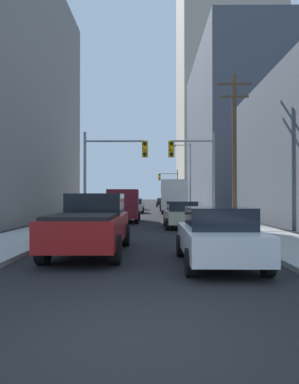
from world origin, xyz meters
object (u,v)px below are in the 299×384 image
object	(u,v)px
sedan_silver	(135,206)
sedan_blue	(137,204)
city_bus	(173,195)
sedan_beige	(182,214)
sedan_black	(162,202)
cargo_van_maroon	(124,204)
traffic_signal_near_right	(194,162)
sedan_white	(218,236)
traffic_signal_near_left	(112,162)
traffic_signal_far_right	(169,182)
pickup_truck_red	(92,224)

from	to	relation	value
sedan_silver	sedan_blue	distance (m)	9.53
city_bus	sedan_silver	world-z (taller)	city_bus
sedan_beige	sedan_black	bearing A→B (deg)	90.05
cargo_van_maroon	traffic_signal_near_right	world-z (taller)	traffic_signal_near_right
sedan_white	traffic_signal_near_right	xyz separation A→B (m)	(1.00, 13.39, 3.23)
sedan_silver	sedan_blue	size ratio (longest dim) A/B	1.00
city_bus	sedan_silver	distance (m)	4.32
cargo_van_maroon	traffic_signal_near_right	xyz separation A→B (m)	(4.71, -2.01, 2.72)
city_bus	traffic_signal_near_right	world-z (taller)	traffic_signal_near_right
city_bus	sedan_beige	distance (m)	18.17
traffic_signal_near_left	traffic_signal_near_right	bearing A→B (deg)	-0.01
sedan_beige	traffic_signal_near_left	world-z (taller)	traffic_signal_near_left
traffic_signal_far_right	cargo_van_maroon	bearing A→B (deg)	-98.70
city_bus	cargo_van_maroon	size ratio (longest dim) A/B	2.20
sedan_beige	sedan_blue	size ratio (longest dim) A/B	1.01
city_bus	sedan_silver	xyz separation A→B (m)	(-4.16, -0.21, -1.16)
city_bus	sedan_blue	xyz separation A→B (m)	(-4.37, 9.31, -1.16)
traffic_signal_near_right	traffic_signal_far_right	xyz separation A→B (m)	(-0.04, 32.47, 0.00)
city_bus	pickup_truck_red	distance (m)	27.28
sedan_beige	sedan_blue	distance (m)	27.70
traffic_signal_near_left	traffic_signal_near_right	world-z (taller)	same
sedan_silver	traffic_signal_near_left	xyz separation A→B (m)	(-0.67, -15.26, 3.29)
sedan_black	city_bus	bearing A→B (deg)	-88.40
pickup_truck_red	cargo_van_maroon	bearing A→B (deg)	90.25
sedan_black	traffic_signal_far_right	distance (m)	5.89
pickup_truck_red	sedan_silver	xyz separation A→B (m)	(0.02, 26.72, -0.16)
traffic_signal_far_right	sedan_black	bearing A→B (deg)	102.19
cargo_van_maroon	sedan_white	xyz separation A→B (m)	(3.71, -15.39, -0.52)
city_bus	sedan_silver	bearing A→B (deg)	-177.05
city_bus	sedan_blue	bearing A→B (deg)	115.14
sedan_beige	sedan_blue	bearing A→B (deg)	97.88
cargo_van_maroon	sedan_white	world-z (taller)	cargo_van_maroon
sedan_beige	traffic_signal_near_left	xyz separation A→B (m)	(-4.26, 2.65, 3.29)
traffic_signal_near_right	traffic_signal_far_right	distance (m)	32.47
pickup_truck_red	traffic_signal_near_left	bearing A→B (deg)	93.28
sedan_silver	traffic_signal_near_right	xyz separation A→B (m)	(4.63, -15.26, 3.23)
sedan_white	sedan_black	bearing A→B (deg)	90.09
cargo_van_maroon	sedan_silver	xyz separation A→B (m)	(0.07, 13.25, -0.52)
city_bus	sedan_black	distance (m)	21.85
traffic_signal_near_right	cargo_van_maroon	bearing A→B (deg)	156.90
cargo_van_maroon	sedan_black	world-z (taller)	cargo_van_maroon
cargo_van_maroon	sedan_beige	bearing A→B (deg)	-51.83
traffic_signal_near_right	sedan_black	bearing A→B (deg)	91.66
sedan_white	traffic_signal_near_right	distance (m)	13.81
pickup_truck_red	traffic_signal_near_left	world-z (taller)	traffic_signal_near_left
sedan_beige	sedan_silver	size ratio (longest dim) A/B	1.01
sedan_white	sedan_silver	world-z (taller)	same
pickup_truck_red	traffic_signal_far_right	size ratio (longest dim) A/B	0.90
sedan_black	sedan_beige	bearing A→B (deg)	-89.95
traffic_signal_near_right	city_bus	bearing A→B (deg)	91.75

